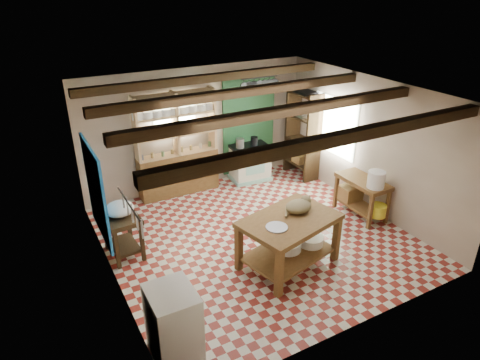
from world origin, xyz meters
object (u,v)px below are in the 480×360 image
work_table (289,242)px  right_counter (361,197)px  cat (298,206)px  stove (250,163)px  white_cabinet (173,324)px  prep_table (123,235)px

work_table → right_counter: 2.24m
cat → stove: bearing=50.7°
stove → right_counter: size_ratio=0.79×
work_table → stove: (1.07, 3.08, -0.01)m
white_cabinet → cat: bearing=21.7°
white_cabinet → cat: 2.71m
prep_table → white_cabinet: size_ratio=0.79×
stove → work_table: bearing=-105.0°
work_table → cat: (0.23, 0.11, 0.52)m
work_table → right_counter: (2.14, 0.64, -0.04)m
prep_table → right_counter: size_ratio=0.72×
stove → cat: bearing=-101.6°
stove → prep_table: stove is taller
work_table → cat: 0.58m
stove → cat: 3.13m
stove → white_cabinet: bearing=-126.0°
work_table → white_cabinet: 2.42m
right_counter → white_cabinet: bearing=-160.8°
work_table → prep_table: bearing=132.2°
white_cabinet → cat: cat is taller
white_cabinet → work_table: bearing=21.4°
work_table → white_cabinet: white_cabinet is taller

